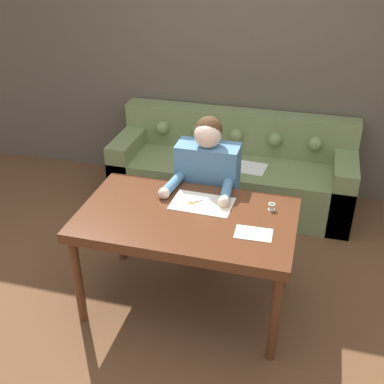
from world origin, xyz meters
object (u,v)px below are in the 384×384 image
dining_table (187,224)px  person (207,192)px  couch (232,171)px  scissors (196,202)px  thread_spool (272,207)px

dining_table → person: bearing=89.5°
dining_table → couch: couch is taller
scissors → person: bearing=91.9°
scissors → couch: bearing=89.4°
dining_table → thread_spool: size_ratio=31.04×
person → thread_spool: (0.51, -0.33, 0.15)m
dining_table → scissors: bearing=84.0°
scissors → thread_spool: (0.50, 0.04, 0.02)m
couch → thread_spool: size_ratio=48.78×
couch → scissors: couch is taller
dining_table → thread_spool: thread_spool is taller
scissors → thread_spool: thread_spool is taller
dining_table → person: 0.54m
thread_spool → dining_table: bearing=-158.6°
couch → thread_spool: (0.49, -1.28, 0.45)m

